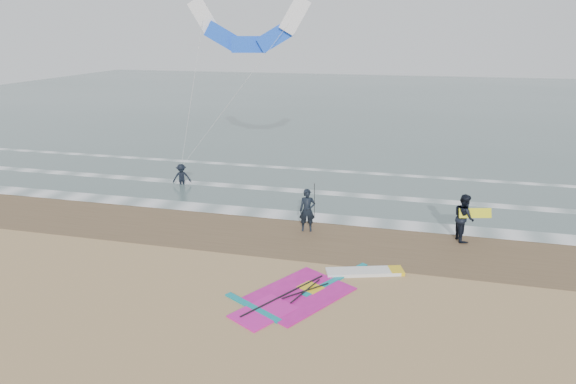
% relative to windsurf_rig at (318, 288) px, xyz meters
% --- Properties ---
extents(ground, '(120.00, 120.00, 0.00)m').
position_rel_windsurf_rig_xyz_m(ground, '(-1.31, -1.54, -0.04)').
color(ground, tan).
rests_on(ground, ground).
extents(sea_water, '(120.00, 80.00, 0.02)m').
position_rel_windsurf_rig_xyz_m(sea_water, '(-1.31, 46.46, -0.02)').
color(sea_water, '#47605E').
rests_on(sea_water, ground).
extents(wet_sand_band, '(120.00, 5.00, 0.01)m').
position_rel_windsurf_rig_xyz_m(wet_sand_band, '(-1.31, 4.46, -0.03)').
color(wet_sand_band, brown).
rests_on(wet_sand_band, ground).
extents(foam_waterline, '(120.00, 9.15, 0.02)m').
position_rel_windsurf_rig_xyz_m(foam_waterline, '(-1.31, 8.90, -0.01)').
color(foam_waterline, white).
rests_on(foam_waterline, ground).
extents(windsurf_rig, '(5.63, 5.33, 0.14)m').
position_rel_windsurf_rig_xyz_m(windsurf_rig, '(0.00, 0.00, 0.00)').
color(windsurf_rig, white).
rests_on(windsurf_rig, ground).
extents(person_standing, '(0.75, 0.57, 1.87)m').
position_rel_windsurf_rig_xyz_m(person_standing, '(-1.46, 5.04, 0.90)').
color(person_standing, black).
rests_on(person_standing, ground).
extents(person_walking, '(1.00, 1.13, 1.97)m').
position_rel_windsurf_rig_xyz_m(person_walking, '(4.93, 5.62, 0.95)').
color(person_walking, black).
rests_on(person_walking, ground).
extents(person_wading, '(1.15, 0.94, 1.54)m').
position_rel_windsurf_rig_xyz_m(person_wading, '(-9.69, 10.02, 0.74)').
color(person_wading, black).
rests_on(person_wading, ground).
extents(held_pole, '(0.17, 0.86, 1.82)m').
position_rel_windsurf_rig_xyz_m(held_pole, '(-1.16, 5.04, 1.33)').
color(held_pole, black).
rests_on(held_pole, ground).
extents(carried_kiteboard, '(1.30, 0.51, 0.39)m').
position_rel_windsurf_rig_xyz_m(carried_kiteboard, '(5.33, 5.52, 1.21)').
color(carried_kiteboard, yellow).
rests_on(carried_kiteboard, ground).
extents(surf_kite, '(6.79, 2.57, 9.04)m').
position_rel_windsurf_rig_xyz_m(surf_kite, '(-6.36, 12.28, 8.21)').
color(surf_kite, white).
rests_on(surf_kite, ground).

